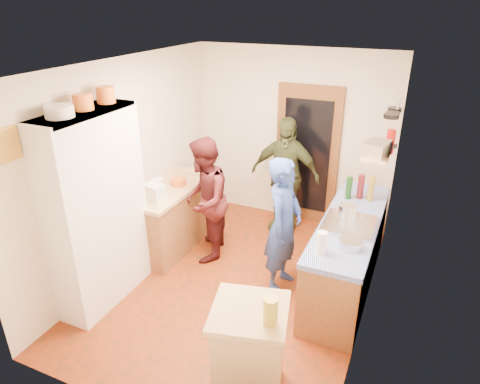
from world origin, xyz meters
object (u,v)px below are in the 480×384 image
Objects in this scene: hutch_body at (98,211)px; person_hob at (285,227)px; person_left at (207,199)px; person_back at (285,176)px; island_base at (249,354)px; right_counter_base at (347,255)px.

person_hob is (1.82, 0.97, -0.28)m from hutch_body.
person_back reaches higher than person_left.
person_left is 1.29m from person_back.
hutch_body is 1.44m from person_left.
person_back reaches higher than person_hob.
island_base is 0.52× the size of person_left.
person_left is at bearing 126.56° from island_base.
right_counter_base is 1.88m from person_left.
person_hob is (-0.22, 1.57, 0.39)m from island_base.
hutch_body is 1.27× the size of person_back.
right_counter_base is 0.85m from person_hob.
hutch_body is at bearing -45.77° from person_left.
hutch_body is 1.34× the size of person_hob.
person_left reaches higher than island_base.
person_hob is at bearing 28.09° from hutch_body.
hutch_body is 1.33× the size of person_left.
hutch_body reaches higher than person_left.
right_counter_base is at bearing -43.35° from person_back.
person_back is (0.70, 1.09, 0.04)m from person_left.
person_left is (0.66, 1.25, -0.27)m from hutch_body.
person_hob is 0.99× the size of person_left.
island_base is at bearing -169.25° from person_hob.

